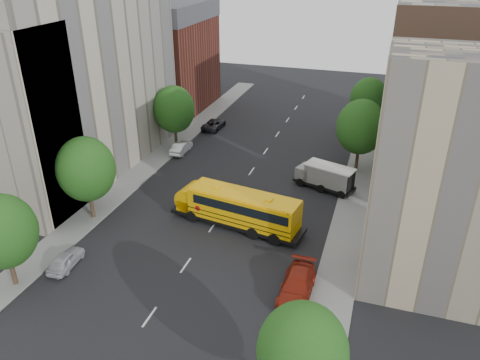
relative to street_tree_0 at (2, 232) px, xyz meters
The scene contains 23 objects.
ground 18.40m from the street_tree_0, 51.84° to the left, with size 120.00×120.00×0.00m, color black.
sidewalk_left 19.55m from the street_tree_0, 91.51° to the left, with size 3.00×80.00×0.12m, color slate.
sidewalk_right 29.80m from the street_tree_0, 40.18° to the left, with size 3.00×80.00×0.12m, color slate.
lane_markings 26.80m from the street_tree_0, 65.38° to the left, with size 0.15×64.00×0.01m, color silver.
building_left_cream 21.86m from the street_tree_0, 109.29° to the left, with size 10.00×26.00×20.00m, color #B9AC95.
building_left_redbrick 42.62m from the street_tree_0, 99.46° to the left, with size 10.00×15.00×13.00m, color maroon.
building_left_near 12.42m from the street_tree_0, 126.38° to the left, with size 10.00×7.00×17.00m, color #C2B397.
building_right_near 30.76m from the street_tree_0, 18.14° to the left, with size 10.00×7.00×17.00m, color tan.
building_right_far 44.90m from the street_tree_0, 49.54° to the left, with size 10.00×22.00×18.00m, color #C2B397.
building_right_sidewall 37.27m from the street_tree_0, 38.42° to the left, with size 10.10×0.30×18.00m, color brown.
street_tree_0 is the anchor object (origin of this frame).
street_tree_1 10.00m from the street_tree_0, 90.00° to the left, with size 5.12×5.12×7.90m.
street_tree_2 28.00m from the street_tree_0, 90.00° to the left, with size 4.99×4.99×7.71m.
street_tree_3 22.36m from the street_tree_0, 10.30° to the right, with size 4.61×4.61×7.11m.
street_tree_4 35.61m from the street_tree_0, 51.84° to the left, with size 5.25×5.25×8.10m.
street_tree_5 45.65m from the street_tree_0, 61.19° to the left, with size 4.86×4.86×7.51m.
school_bus 18.37m from the street_tree_0, 44.88° to the left, with size 12.57×4.68×3.47m.
safari_truck 29.73m from the street_tree_0, 49.14° to the left, with size 6.55×3.98×2.65m.
parked_car_0 5.49m from the street_tree_0, 54.10° to the left, with size 1.50×3.74×1.27m, color silver.
parked_car_1 26.75m from the street_tree_0, 86.97° to the left, with size 1.42×4.06×1.34m, color silver.
parked_car_2 35.70m from the street_tree_0, 86.44° to the left, with size 2.17×4.71×1.31m, color black.
parked_car_3 21.04m from the street_tree_0, 14.89° to the left, with size 2.21×5.44×1.58m, color maroon.
parked_car_5 44.02m from the street_tree_0, 63.16° to the left, with size 1.62×4.65×1.53m, color #A5A5A0.
Camera 1 is at (13.27, -35.00, 22.47)m, focal length 35.00 mm.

